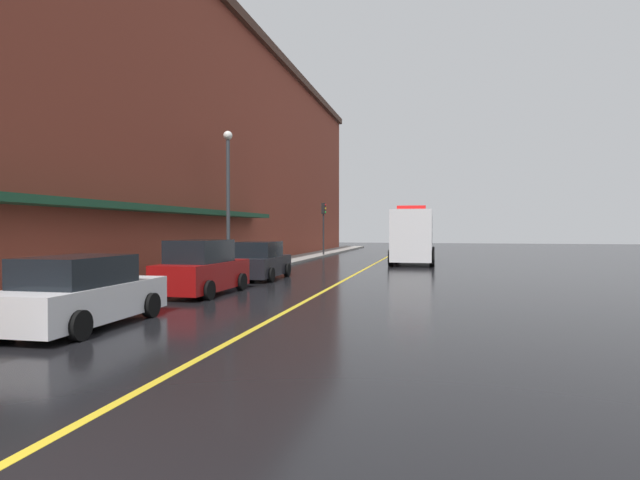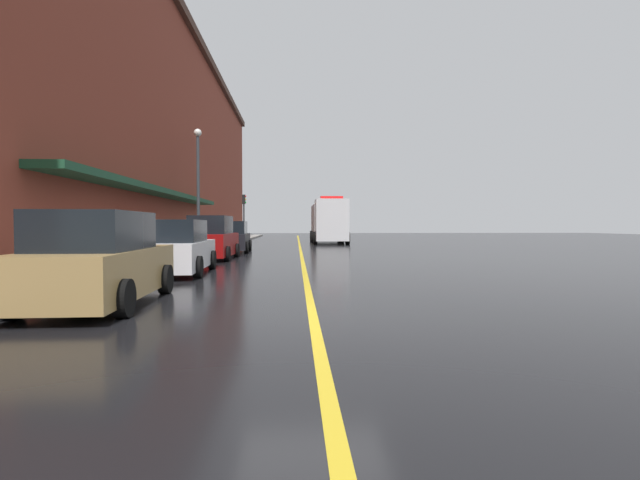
# 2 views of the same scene
# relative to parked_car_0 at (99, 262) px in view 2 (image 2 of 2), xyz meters

# --- Properties ---
(ground_plane) EXTENTS (112.00, 112.00, 0.00)m
(ground_plane) POSITION_rel_parked_car_0_xyz_m (4.00, 23.68, -0.83)
(ground_plane) COLOR black
(sidewalk_left) EXTENTS (2.40, 70.00, 0.15)m
(sidewalk_left) POSITION_rel_parked_car_0_xyz_m (-2.20, 23.68, -0.75)
(sidewalk_left) COLOR gray
(sidewalk_left) RESTS_ON ground
(lane_center_stripe) EXTENTS (0.16, 70.00, 0.01)m
(lane_center_stripe) POSITION_rel_parked_car_0_xyz_m (4.00, 23.68, -0.82)
(lane_center_stripe) COLOR gold
(lane_center_stripe) RESTS_ON ground
(brick_building_left) EXTENTS (14.00, 64.00, 15.18)m
(brick_building_left) POSITION_rel_parked_car_0_xyz_m (-9.81, 22.68, 6.77)
(brick_building_left) COLOR brown
(brick_building_left) RESTS_ON ground
(parked_car_0) EXTENTS (2.07, 4.47, 1.77)m
(parked_car_0) POSITION_rel_parked_car_0_xyz_m (0.00, 0.00, 0.00)
(parked_car_0) COLOR #A5844C
(parked_car_0) RESTS_ON ground
(parked_car_1) EXTENTS (2.20, 4.67, 1.67)m
(parked_car_1) POSITION_rel_parked_car_0_xyz_m (-0.04, 5.79, -0.04)
(parked_car_1) COLOR silver
(parked_car_1) RESTS_ON ground
(parked_car_2) EXTENTS (2.04, 4.38, 1.92)m
(parked_car_2) POSITION_rel_parked_car_0_xyz_m (0.02, 11.95, 0.06)
(parked_car_2) COLOR maroon
(parked_car_2) RESTS_ON ground
(parked_car_3) EXTENTS (2.15, 4.50, 1.73)m
(parked_car_3) POSITION_rel_parked_car_0_xyz_m (0.13, 17.57, -0.02)
(parked_car_3) COLOR black
(parked_car_3) RESTS_ON ground
(box_truck) EXTENTS (2.87, 9.12, 3.72)m
(box_truck) POSITION_rel_parked_car_0_xyz_m (6.44, 30.44, 0.95)
(box_truck) COLOR silver
(box_truck) RESTS_ON ground
(parking_meter_0) EXTENTS (0.14, 0.18, 1.33)m
(parking_meter_0) POSITION_rel_parked_car_0_xyz_m (-1.35, 5.94, 0.23)
(parking_meter_0) COLOR #4C4C51
(parking_meter_0) RESTS_ON sidewalk_left
(parking_meter_1) EXTENTS (0.14, 0.18, 1.33)m
(parking_meter_1) POSITION_rel_parked_car_0_xyz_m (-1.35, 0.63, 0.23)
(parking_meter_1) COLOR #4C4C51
(parking_meter_1) RESTS_ON sidewalk_left
(parking_meter_2) EXTENTS (0.14, 0.18, 1.33)m
(parking_meter_2) POSITION_rel_parked_car_0_xyz_m (-1.35, 13.28, 0.23)
(parking_meter_2) COLOR #4C4C51
(parking_meter_2) RESTS_ON sidewalk_left
(street_lamp_left) EXTENTS (0.44, 0.44, 6.94)m
(street_lamp_left) POSITION_rel_parked_car_0_xyz_m (-1.95, 18.79, 3.57)
(street_lamp_left) COLOR #33383D
(street_lamp_left) RESTS_ON sidewalk_left
(traffic_light_near) EXTENTS (0.38, 0.36, 4.30)m
(traffic_light_near) POSITION_rel_parked_car_0_xyz_m (-1.29, 37.06, 2.33)
(traffic_light_near) COLOR #232326
(traffic_light_near) RESTS_ON sidewalk_left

